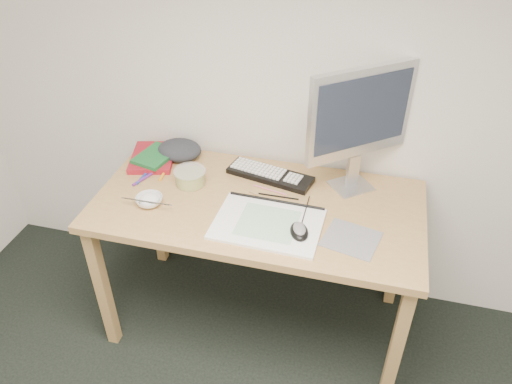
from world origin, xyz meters
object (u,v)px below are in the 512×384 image
keyboard (270,175)px  monitor (360,116)px  desk (258,217)px  rice_bowl (149,201)px  sketchpad (268,224)px

keyboard → monitor: monitor is taller
desk → monitor: size_ratio=2.50×
desk → keyboard: bearing=88.0°
keyboard → rice_bowl: rice_bowl is taller
monitor → desk: bearing=171.1°
keyboard → rice_bowl: 0.56m
desk → rice_bowl: size_ratio=12.16×
monitor → rice_bowl: 0.95m
keyboard → sketchpad: bearing=-66.1°
desk → rice_bowl: (-0.44, -0.13, 0.10)m
rice_bowl → monitor: bearing=22.9°
keyboard → monitor: size_ratio=0.70×
desk → keyboard: 0.22m
monitor → sketchpad: bearing=-169.3°
monitor → rice_bowl: size_ratio=4.87×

